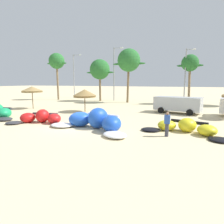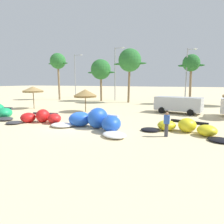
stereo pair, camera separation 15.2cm
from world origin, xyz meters
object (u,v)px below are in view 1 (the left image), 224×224
object	(u,v)px
lamppost_west	(75,74)
palm_left_of_gap	(129,61)
lamppost_west_center	(115,71)
beach_umbrella_middle	(85,93)
parked_car_second	(177,103)
beach_umbrella_near_van	(32,89)
kite_left_of_center	(95,121)
kite_left	(41,118)
palm_center_left	(190,64)
palm_leftmost	(57,62)
palm_left	(100,70)
lamppost_east_center	(186,74)
person_near_kites	(167,124)
kite_center	(186,127)

from	to	relation	value
lamppost_west	palm_left_of_gap	bearing A→B (deg)	-21.14
palm_left_of_gap	lamppost_west_center	size ratio (longest dim) A/B	0.92
beach_umbrella_middle	parked_car_second	bearing A→B (deg)	16.19
parked_car_second	beach_umbrella_near_van	bearing A→B (deg)	-170.06
kite_left_of_center	lamppost_west	bearing A→B (deg)	124.93
palm_left_of_gap	kite_left	bearing A→B (deg)	-95.97
parked_car_second	palm_center_left	bearing A→B (deg)	84.37
palm_leftmost	lamppost_west	bearing A→B (deg)	84.14
parked_car_second	palm_left	bearing A→B (deg)	145.24
palm_left_of_gap	lamppost_west	world-z (taller)	lamppost_west
kite_left	parked_car_second	distance (m)	14.57
lamppost_east_center	parked_car_second	bearing A→B (deg)	-93.25
person_near_kites	palm_left	xyz separation A→B (m)	(-14.30, 20.31, 4.87)
lamppost_west_center	parked_car_second	bearing A→B (deg)	-44.11
beach_umbrella_middle	kite_center	bearing A→B (deg)	-27.69
palm_leftmost	lamppost_east_center	xyz separation A→B (m)	(23.61, 0.64, -2.59)
lamppost_west_center	palm_leftmost	bearing A→B (deg)	-167.55
beach_umbrella_middle	palm_left	xyz separation A→B (m)	(-4.02, 12.80, 3.49)
kite_left_of_center	palm_center_left	size ratio (longest dim) A/B	0.90
beach_umbrella_near_van	palm_left_of_gap	size ratio (longest dim) A/B	0.33
lamppost_west	palm_center_left	bearing A→B (deg)	-9.45
beach_umbrella_near_van	lamppost_west_center	xyz separation A→B (m)	(5.95, 14.72, 2.89)
beach_umbrella_middle	palm_leftmost	bearing A→B (deg)	136.81
palm_leftmost	palm_left_of_gap	distance (m)	14.56
lamppost_west_center	person_near_kites	bearing A→B (deg)	-61.32
kite_left_of_center	person_near_kites	xyz separation A→B (m)	(5.30, -0.19, 0.22)
kite_center	palm_leftmost	bearing A→B (deg)	143.35
kite_left	palm_left	world-z (taller)	palm_left
kite_center	lamppost_west	size ratio (longest dim) A/B	0.64
palm_leftmost	lamppost_west_center	distance (m)	11.53
palm_left	kite_left_of_center	bearing A→B (deg)	-65.90
kite_left_of_center	palm_left	xyz separation A→B (m)	(-9.00, 20.12, 5.09)
kite_center	lamppost_west_center	distance (m)	24.92
palm_left	parked_car_second	bearing A→B (deg)	-34.76
beach_umbrella_near_van	person_near_kites	bearing A→B (deg)	-22.12
beach_umbrella_near_van	beach_umbrella_middle	xyz separation A→B (m)	(7.73, 0.18, -0.34)
kite_left	palm_leftmost	distance (m)	23.98
lamppost_west	lamppost_west_center	size ratio (longest dim) A/B	0.96
parked_car_second	palm_leftmost	bearing A→B (deg)	158.38
kite_left	kite_center	world-z (taller)	kite_left
beach_umbrella_middle	palm_center_left	world-z (taller)	palm_center_left
beach_umbrella_near_van	parked_car_second	world-z (taller)	beach_umbrella_near_van
beach_umbrella_near_van	palm_leftmost	distance (m)	14.16
palm_left	palm_center_left	distance (m)	15.27
palm_left	lamppost_west_center	distance (m)	2.85
kite_left	lamppost_west_center	world-z (taller)	lamppost_west_center
palm_leftmost	lamppost_east_center	distance (m)	23.76
parked_car_second	lamppost_west	world-z (taller)	lamppost_west
palm_left_of_gap	palm_center_left	size ratio (longest dim) A/B	1.16
palm_leftmost	lamppost_west	size ratio (longest dim) A/B	0.96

